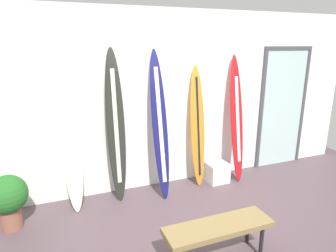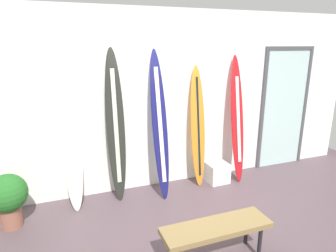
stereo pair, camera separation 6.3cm
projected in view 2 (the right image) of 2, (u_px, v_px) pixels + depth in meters
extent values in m
cube|color=#54434A|center=(200.00, 221.00, 3.97)|extent=(8.00, 8.00, 0.04)
cube|color=white|center=(167.00, 100.00, 4.75)|extent=(7.20, 0.20, 2.80)
ellipsoid|color=silver|center=(71.00, 143.00, 4.05)|extent=(0.29, 0.43, 1.91)
ellipsoid|color=#252722|center=(116.00, 127.00, 4.25)|extent=(0.28, 0.34, 2.25)
cube|color=beige|center=(116.00, 127.00, 4.23)|extent=(0.07, 0.22, 1.65)
ellipsoid|color=navy|center=(160.00, 125.00, 4.38)|extent=(0.23, 0.54, 2.22)
cube|color=silver|center=(160.00, 125.00, 4.35)|extent=(0.06, 0.38, 1.68)
cone|color=black|center=(164.00, 185.00, 4.48)|extent=(0.07, 0.09, 0.11)
ellipsoid|color=orange|center=(198.00, 127.00, 4.74)|extent=(0.25, 0.32, 1.97)
cube|color=black|center=(199.00, 127.00, 4.72)|extent=(0.03, 0.23, 1.59)
cone|color=black|center=(198.00, 175.00, 4.90)|extent=(0.07, 0.08, 0.11)
ellipsoid|color=red|center=(237.00, 120.00, 4.90)|extent=(0.23, 0.44, 2.12)
cube|color=white|center=(238.00, 120.00, 4.86)|extent=(0.06, 0.26, 1.40)
cone|color=black|center=(237.00, 170.00, 5.04)|extent=(0.07, 0.09, 0.11)
cube|color=white|center=(217.00, 172.00, 5.01)|extent=(0.35, 0.35, 0.33)
cube|color=silver|center=(284.00, 110.00, 5.50)|extent=(0.92, 0.02, 2.18)
cube|color=#47474C|center=(262.00, 112.00, 5.33)|extent=(0.06, 0.06, 2.18)
cube|color=#47474C|center=(304.00, 108.00, 5.66)|extent=(0.06, 0.06, 2.18)
cube|color=#47474C|center=(290.00, 48.00, 5.19)|extent=(1.04, 0.06, 0.06)
cylinder|color=#8B5544|center=(11.00, 217.00, 3.78)|extent=(0.26, 0.26, 0.27)
sphere|color=#246524|center=(7.00, 193.00, 3.68)|extent=(0.49, 0.49, 0.49)
cube|color=olive|center=(217.00, 228.00, 3.11)|extent=(1.19, 0.36, 0.06)
cylinder|color=black|center=(260.00, 242.00, 3.21)|extent=(0.04, 0.04, 0.38)
cylinder|color=black|center=(170.00, 248.00, 3.12)|extent=(0.04, 0.04, 0.38)
cylinder|color=black|center=(246.00, 229.00, 3.44)|extent=(0.04, 0.04, 0.38)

